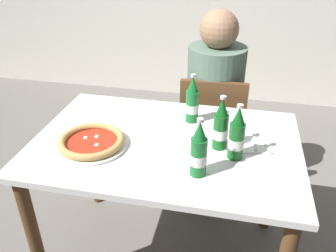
{
  "coord_description": "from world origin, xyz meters",
  "views": [
    {
      "loc": [
        0.29,
        -1.3,
        1.59
      ],
      "look_at": [
        0.0,
        0.05,
        0.8
      ],
      "focal_mm": 37.08,
      "sensor_mm": 36.0,
      "label": 1
    }
  ],
  "objects_px": {
    "chair_behind_table": "(212,129)",
    "napkin_with_cutlery": "(259,142)",
    "beer_bottle_left": "(221,127)",
    "beer_bottle_center": "(192,102)",
    "beer_bottle_right": "(199,152)",
    "diner_seated": "(213,111)",
    "pizza_margherita_near": "(92,142)",
    "beer_bottle_extra": "(237,136)",
    "dining_table_main": "(166,161)"
  },
  "relations": [
    {
      "from": "diner_seated",
      "to": "pizza_margherita_near",
      "type": "xyz_separation_m",
      "value": [
        -0.47,
        -0.77,
        0.19
      ]
    },
    {
      "from": "chair_behind_table",
      "to": "beer_bottle_extra",
      "type": "distance_m",
      "value": 0.78
    },
    {
      "from": "beer_bottle_left",
      "to": "napkin_with_cutlery",
      "type": "distance_m",
      "value": 0.22
    },
    {
      "from": "chair_behind_table",
      "to": "beer_bottle_right",
      "type": "bearing_deg",
      "value": 88.85
    },
    {
      "from": "diner_seated",
      "to": "pizza_margherita_near",
      "type": "height_order",
      "value": "diner_seated"
    },
    {
      "from": "diner_seated",
      "to": "pizza_margherita_near",
      "type": "distance_m",
      "value": 0.92
    },
    {
      "from": "dining_table_main",
      "to": "beer_bottle_left",
      "type": "distance_m",
      "value": 0.33
    },
    {
      "from": "pizza_margherita_near",
      "to": "beer_bottle_right",
      "type": "bearing_deg",
      "value": -11.59
    },
    {
      "from": "beer_bottle_center",
      "to": "beer_bottle_extra",
      "type": "height_order",
      "value": "same"
    },
    {
      "from": "diner_seated",
      "to": "napkin_with_cutlery",
      "type": "distance_m",
      "value": 0.66
    },
    {
      "from": "beer_bottle_extra",
      "to": "napkin_with_cutlery",
      "type": "relative_size",
      "value": 1.16
    },
    {
      "from": "chair_behind_table",
      "to": "beer_bottle_left",
      "type": "distance_m",
      "value": 0.72
    },
    {
      "from": "dining_table_main",
      "to": "beer_bottle_left",
      "type": "xyz_separation_m",
      "value": [
        0.24,
        -0.0,
        0.22
      ]
    },
    {
      "from": "beer_bottle_left",
      "to": "napkin_with_cutlery",
      "type": "xyz_separation_m",
      "value": [
        0.17,
        0.08,
        -0.1
      ]
    },
    {
      "from": "pizza_margherita_near",
      "to": "beer_bottle_right",
      "type": "xyz_separation_m",
      "value": [
        0.48,
        -0.1,
        0.08
      ]
    },
    {
      "from": "beer_bottle_left",
      "to": "beer_bottle_center",
      "type": "distance_m",
      "value": 0.27
    },
    {
      "from": "dining_table_main",
      "to": "napkin_with_cutlery",
      "type": "height_order",
      "value": "napkin_with_cutlery"
    },
    {
      "from": "chair_behind_table",
      "to": "beer_bottle_extra",
      "type": "xyz_separation_m",
      "value": [
        0.15,
        -0.67,
        0.37
      ]
    },
    {
      "from": "beer_bottle_right",
      "to": "napkin_with_cutlery",
      "type": "distance_m",
      "value": 0.39
    },
    {
      "from": "dining_table_main",
      "to": "beer_bottle_center",
      "type": "distance_m",
      "value": 0.32
    },
    {
      "from": "beer_bottle_left",
      "to": "beer_bottle_right",
      "type": "distance_m",
      "value": 0.22
    },
    {
      "from": "dining_table_main",
      "to": "beer_bottle_right",
      "type": "height_order",
      "value": "beer_bottle_right"
    },
    {
      "from": "beer_bottle_extra",
      "to": "napkin_with_cutlery",
      "type": "bearing_deg",
      "value": 54.3
    },
    {
      "from": "chair_behind_table",
      "to": "diner_seated",
      "type": "relative_size",
      "value": 0.7
    },
    {
      "from": "dining_table_main",
      "to": "chair_behind_table",
      "type": "height_order",
      "value": "chair_behind_table"
    },
    {
      "from": "napkin_with_cutlery",
      "to": "beer_bottle_left",
      "type": "bearing_deg",
      "value": -154.46
    },
    {
      "from": "dining_table_main",
      "to": "diner_seated",
      "type": "bearing_deg",
      "value": 76.23
    },
    {
      "from": "diner_seated",
      "to": "napkin_with_cutlery",
      "type": "relative_size",
      "value": 5.7
    },
    {
      "from": "chair_behind_table",
      "to": "napkin_with_cutlery",
      "type": "relative_size",
      "value": 4.01
    },
    {
      "from": "beer_bottle_extra",
      "to": "pizza_margherita_near",
      "type": "bearing_deg",
      "value": -175.78
    },
    {
      "from": "napkin_with_cutlery",
      "to": "beer_bottle_center",
      "type": "bearing_deg",
      "value": 157.45
    },
    {
      "from": "chair_behind_table",
      "to": "pizza_margherita_near",
      "type": "relative_size",
      "value": 2.69
    },
    {
      "from": "chair_behind_table",
      "to": "beer_bottle_center",
      "type": "bearing_deg",
      "value": 77.04
    },
    {
      "from": "beer_bottle_right",
      "to": "beer_bottle_extra",
      "type": "xyz_separation_m",
      "value": [
        0.14,
        0.15,
        0.0
      ]
    },
    {
      "from": "dining_table_main",
      "to": "beer_bottle_right",
      "type": "bearing_deg",
      "value": -50.14
    },
    {
      "from": "pizza_margherita_near",
      "to": "beer_bottle_extra",
      "type": "relative_size",
      "value": 1.28
    },
    {
      "from": "pizza_margherita_near",
      "to": "beer_bottle_right",
      "type": "height_order",
      "value": "beer_bottle_right"
    },
    {
      "from": "pizza_margherita_near",
      "to": "diner_seated",
      "type": "bearing_deg",
      "value": 58.47
    },
    {
      "from": "chair_behind_table",
      "to": "beer_bottle_center",
      "type": "relative_size",
      "value": 3.44
    },
    {
      "from": "beer_bottle_extra",
      "to": "napkin_with_cutlery",
      "type": "xyz_separation_m",
      "value": [
        0.1,
        0.14,
        -0.1
      ]
    },
    {
      "from": "chair_behind_table",
      "to": "beer_bottle_left",
      "type": "relative_size",
      "value": 3.44
    },
    {
      "from": "dining_table_main",
      "to": "beer_bottle_right",
      "type": "xyz_separation_m",
      "value": [
        0.17,
        -0.21,
        0.22
      ]
    },
    {
      "from": "pizza_margherita_near",
      "to": "napkin_with_cutlery",
      "type": "bearing_deg",
      "value": 14.51
    },
    {
      "from": "beer_bottle_left",
      "to": "beer_bottle_center",
      "type": "relative_size",
      "value": 1.0
    },
    {
      "from": "beer_bottle_right",
      "to": "dining_table_main",
      "type": "bearing_deg",
      "value": 129.86
    },
    {
      "from": "beer_bottle_left",
      "to": "napkin_with_cutlery",
      "type": "height_order",
      "value": "beer_bottle_left"
    },
    {
      "from": "chair_behind_table",
      "to": "beer_bottle_left",
      "type": "xyz_separation_m",
      "value": [
        0.08,
        -0.61,
        0.37
      ]
    },
    {
      "from": "dining_table_main",
      "to": "chair_behind_table",
      "type": "xyz_separation_m",
      "value": [
        0.16,
        0.61,
        -0.15
      ]
    },
    {
      "from": "beer_bottle_center",
      "to": "diner_seated",
      "type": "bearing_deg",
      "value": 80.44
    },
    {
      "from": "beer_bottle_right",
      "to": "napkin_with_cutlery",
      "type": "bearing_deg",
      "value": 50.29
    }
  ]
}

